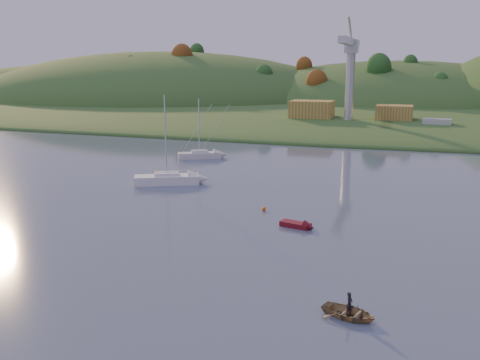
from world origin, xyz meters
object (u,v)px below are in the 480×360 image
(sailboat_near, at_px, (167,179))
(red_tender, at_px, (302,226))
(canoe, at_px, (349,312))
(sailboat_far, at_px, (199,154))

(sailboat_near, distance_m, red_tender, 26.83)
(canoe, relative_size, red_tender, 0.94)
(sailboat_near, distance_m, sailboat_far, 21.42)
(sailboat_near, relative_size, canoe, 3.38)
(sailboat_near, bearing_deg, red_tender, -58.37)
(sailboat_near, xyz_separation_m, red_tender, (22.53, -14.56, -0.53))
(sailboat_far, distance_m, canoe, 63.85)
(red_tender, bearing_deg, sailboat_far, 141.40)
(sailboat_near, relative_size, red_tender, 3.19)
(canoe, distance_m, red_tender, 20.08)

